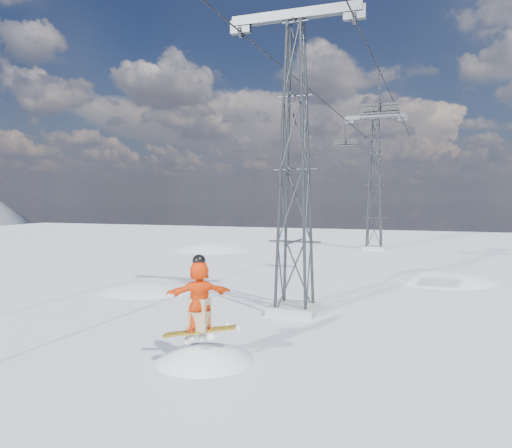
{
  "coord_description": "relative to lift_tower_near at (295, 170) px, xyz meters",
  "views": [
    {
      "loc": [
        5.95,
        -10.33,
        4.42
      ],
      "look_at": [
        0.39,
        4.85,
        3.57
      ],
      "focal_mm": 35.0,
      "sensor_mm": 36.0,
      "label": 1
    }
  ],
  "objects": [
    {
      "name": "ground",
      "position": [
        -0.8,
        -8.0,
        -5.47
      ],
      "size": [
        120.0,
        120.0,
        0.0
      ],
      "primitive_type": "plane",
      "color": "white",
      "rests_on": "ground"
    },
    {
      "name": "snow_terrain",
      "position": [
        -5.57,
        13.24,
        -15.06
      ],
      "size": [
        39.0,
        37.0,
        22.0
      ],
      "color": "white",
      "rests_on": "ground"
    },
    {
      "name": "lift_tower_near",
      "position": [
        0.0,
        0.0,
        0.0
      ],
      "size": [
        5.2,
        1.8,
        11.43
      ],
      "color": "#999999",
      "rests_on": "ground"
    },
    {
      "name": "lift_tower_far",
      "position": [
        0.0,
        25.0,
        0.0
      ],
      "size": [
        5.2,
        1.8,
        11.43
      ],
      "color": "#999999",
      "rests_on": "ground"
    },
    {
      "name": "haul_cables",
      "position": [
        0.0,
        11.5,
        5.38
      ],
      "size": [
        4.46,
        51.0,
        0.06
      ],
      "color": "black",
      "rests_on": "ground"
    },
    {
      "name": "snowboarder_jump",
      "position": [
        -0.71,
        -6.37,
        -7.08
      ],
      "size": [
        4.4,
        4.4,
        6.89
      ],
      "color": "white",
      "rests_on": "ground"
    },
    {
      "name": "lift_chair_mid",
      "position": [
        2.2,
        7.98,
        3.46
      ],
      "size": [
        1.93,
        0.56,
        2.4
      ],
      "color": "black",
      "rests_on": "ground"
    },
    {
      "name": "lift_chair_far",
      "position": [
        -2.2,
        23.09,
        3.44
      ],
      "size": [
        1.96,
        0.56,
        2.43
      ],
      "color": "black",
      "rests_on": "ground"
    }
  ]
}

